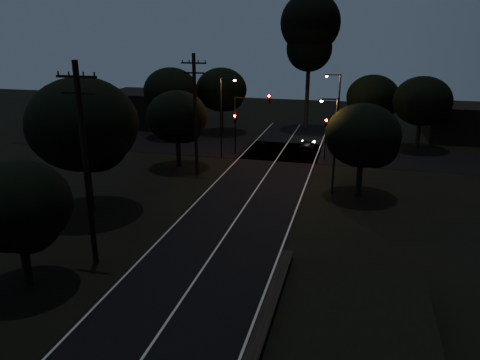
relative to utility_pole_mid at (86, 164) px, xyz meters
The scene contains 21 objects.
road_surface 18.13m from the utility_pole_mid, 69.58° to the left, with size 60.00×70.00×0.03m.
utility_pole_mid is the anchor object (origin of this frame).
utility_pole_far 17.00m from the utility_pole_mid, 90.00° to the left, with size 2.20×0.30×10.50m.
tree_left_b 3.89m from the utility_pole_mid, 120.34° to the right, with size 5.17×5.17×6.57m.
tree_left_c 8.06m from the utility_pole_mid, 121.73° to the left, with size 7.47×7.47×9.44m.
tree_left_d 19.06m from the utility_pole_mid, 96.95° to the left, with size 5.62×5.62×7.13m.
tree_far_nw 34.99m from the utility_pole_mid, 94.56° to the left, with size 6.24×6.24×7.91m.
tree_far_w 31.84m from the utility_pole_mid, 104.13° to the left, with size 6.38×6.38×8.14m.
tree_far_ne 38.06m from the utility_pole_mid, 66.44° to the left, with size 5.91×5.91×7.48m.
tree_far_e 37.75m from the utility_pole_mid, 57.62° to the left, with size 6.09×6.09×7.72m.
tree_right_a 20.60m from the utility_pole_mid, 46.35° to the left, with size 5.66×5.66×7.19m.
tall_pine 41.10m from the utility_pole_mid, 80.07° to the left, with size 7.36×7.36×16.72m.
building_left 39.72m from the utility_pole_mid, 110.73° to the left, with size 10.00×8.00×4.40m, color black.
building_right 46.19m from the utility_pole_mid, 55.62° to the left, with size 9.00×7.00×4.00m, color black.
signal_left 25.19m from the utility_pole_mid, 86.79° to the left, with size 0.28×0.35×4.10m.
signal_right 27.30m from the utility_pole_mid, 67.01° to the left, with size 0.28×0.35×4.10m.
signal_mast 25.22m from the utility_pole_mid, 82.96° to the left, with size 3.70×0.35×6.25m.
streetlight_a 23.04m from the utility_pole_mid, 88.27° to the left, with size 1.66×0.26×8.00m.
streetlight_b 31.15m from the utility_pole_mid, 68.70° to the left, with size 1.66×0.26×8.00m.
streetlight_c 19.15m from the utility_pole_mid, 51.74° to the left, with size 1.46×0.26×7.50m.
car 29.68m from the utility_pole_mid, 73.07° to the left, with size 1.45×3.59×1.22m, color black.
Camera 1 is at (7.56, -5.65, 12.48)m, focal length 35.00 mm.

